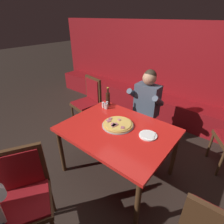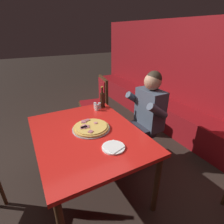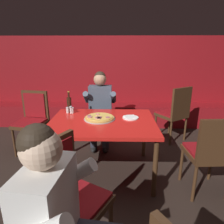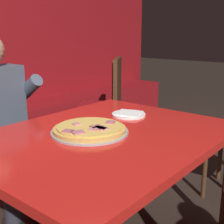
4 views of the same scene
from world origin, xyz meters
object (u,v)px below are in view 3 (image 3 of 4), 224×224
(pizza, at_px, (99,118))
(plate_white_paper, at_px, (131,117))
(dining_chair_far_left, at_px, (33,117))
(main_dining_table, at_px, (103,126))
(diner_standing_companion, at_px, (64,223))
(shaker_parmesan, at_px, (68,110))
(diner_seated_blue_shirt, at_px, (100,106))
(shaker_black_pepper, at_px, (73,111))
(shaker_red_pepper_flakes, at_px, (71,111))
(dining_chair_by_booth, at_px, (211,150))
(beer_bottle, at_px, (69,104))
(dining_chair_side_aisle, at_px, (67,191))
(dining_chair_near_right, at_px, (175,111))
(shaker_oregano, at_px, (71,109))

(pizza, xyz_separation_m, plate_white_paper, (0.41, 0.05, -0.01))
(pizza, relative_size, dining_chair_far_left, 0.41)
(main_dining_table, height_order, diner_standing_companion, diner_standing_companion)
(dining_chair_far_left, distance_m, diner_standing_companion, 2.40)
(shaker_parmesan, bearing_deg, dining_chair_far_left, 154.71)
(diner_seated_blue_shirt, bearing_deg, shaker_black_pepper, -124.48)
(shaker_red_pepper_flakes, distance_m, dining_chair_far_left, 0.80)
(pizza, bearing_deg, dining_chair_far_left, 153.54)
(plate_white_paper, relative_size, dining_chair_far_left, 0.21)
(shaker_red_pepper_flakes, relative_size, dining_chair_by_booth, 0.09)
(diner_standing_companion, bearing_deg, shaker_parmesan, 102.56)
(shaker_parmesan, relative_size, shaker_black_pepper, 1.00)
(main_dining_table, distance_m, plate_white_paper, 0.39)
(main_dining_table, xyz_separation_m, plate_white_paper, (0.36, 0.11, 0.08))
(beer_bottle, bearing_deg, dining_chair_side_aisle, -78.22)
(diner_seated_blue_shirt, bearing_deg, dining_chair_by_booth, -43.27)
(main_dining_table, bearing_deg, dining_chair_far_left, 152.01)
(plate_white_paper, distance_m, shaker_red_pepper_flakes, 0.85)
(dining_chair_by_booth, bearing_deg, diner_standing_companion, -139.62)
(beer_bottle, relative_size, dining_chair_far_left, 0.30)
(shaker_parmesan, relative_size, dining_chair_far_left, 0.09)
(diner_seated_blue_shirt, distance_m, dining_chair_side_aisle, 1.95)
(diner_seated_blue_shirt, height_order, dining_chair_near_right, diner_seated_blue_shirt)
(shaker_oregano, relative_size, shaker_parmesan, 1.00)
(shaker_parmesan, distance_m, shaker_black_pepper, 0.07)
(main_dining_table, relative_size, diner_standing_companion, 1.05)
(diner_seated_blue_shirt, relative_size, dining_chair_by_booth, 1.33)
(shaker_oregano, bearing_deg, shaker_black_pepper, -56.11)
(diner_seated_blue_shirt, bearing_deg, shaker_parmesan, -129.80)
(plate_white_paper, xyz_separation_m, diner_standing_companion, (-0.47, -1.64, -0.05))
(plate_white_paper, xyz_separation_m, dining_chair_far_left, (-1.53, 0.51, -0.18))
(dining_chair_near_right, xyz_separation_m, dining_chair_side_aisle, (-1.41, -2.16, 0.01))
(pizza, relative_size, diner_standing_companion, 0.32)
(diner_seated_blue_shirt, relative_size, dining_chair_far_left, 1.30)
(plate_white_paper, xyz_separation_m, shaker_parmesan, (-0.88, 0.20, 0.03))
(plate_white_paper, height_order, beer_bottle, beer_bottle)
(dining_chair_near_right, bearing_deg, shaker_parmesan, -157.50)
(plate_white_paper, height_order, shaker_parmesan, shaker_parmesan)
(shaker_oregano, bearing_deg, beer_bottle, 119.14)
(shaker_black_pepper, height_order, diner_standing_companion, diner_standing_companion)
(shaker_oregano, height_order, diner_standing_companion, diner_standing_companion)
(shaker_red_pepper_flakes, bearing_deg, dining_chair_near_right, 23.44)
(beer_bottle, distance_m, diner_seated_blue_shirt, 0.60)
(dining_chair_far_left, bearing_deg, diner_seated_blue_shirt, 10.44)
(shaker_parmesan, distance_m, dining_chair_far_left, 0.75)
(shaker_oregano, xyz_separation_m, dining_chair_side_aisle, (0.29, -1.49, -0.20))
(dining_chair_near_right, bearing_deg, beer_bottle, -160.59)
(plate_white_paper, height_order, dining_chair_near_right, dining_chair_near_right)
(shaker_oregano, xyz_separation_m, diner_standing_companion, (0.37, -1.89, -0.08))
(diner_seated_blue_shirt, bearing_deg, dining_chair_near_right, 9.28)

